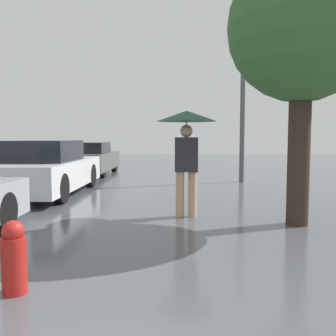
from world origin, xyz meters
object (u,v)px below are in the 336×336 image
at_px(parked_car_middle, 47,169).
at_px(tree, 302,29).
at_px(parked_car_farthest, 86,159).
at_px(street_lamp, 243,103).
at_px(pedestrian, 186,133).
at_px(fire_hydrant, 14,257).

relative_size(parked_car_middle, tree, 1.01).
bearing_deg(parked_car_farthest, tree, -55.86).
distance_m(parked_car_middle, street_lamp, 6.06).
height_order(pedestrian, parked_car_middle, pedestrian).
bearing_deg(parked_car_farthest, street_lamp, -22.50).
height_order(pedestrian, street_lamp, street_lamp).
distance_m(parked_car_farthest, street_lamp, 6.14).
height_order(parked_car_farthest, tree, tree).
bearing_deg(fire_hydrant, parked_car_farthest, 100.73).
bearing_deg(street_lamp, parked_car_farthest, 157.50).
bearing_deg(pedestrian, parked_car_farthest, 116.08).
bearing_deg(pedestrian, tree, -17.23).
bearing_deg(fire_hydrant, street_lamp, 67.99).
xyz_separation_m(tree, fire_hydrant, (-3.34, -2.73, -2.70)).
bearing_deg(street_lamp, fire_hydrant, -112.01).
bearing_deg(tree, parked_car_middle, 149.32).
bearing_deg(tree, pedestrian, 162.77).
bearing_deg(fire_hydrant, tree, 39.29).
distance_m(parked_car_farthest, tree, 9.85).
bearing_deg(fire_hydrant, pedestrian, 64.19).
relative_size(parked_car_farthest, tree, 0.91).
xyz_separation_m(parked_car_farthest, street_lamp, (5.41, -2.24, 1.85)).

